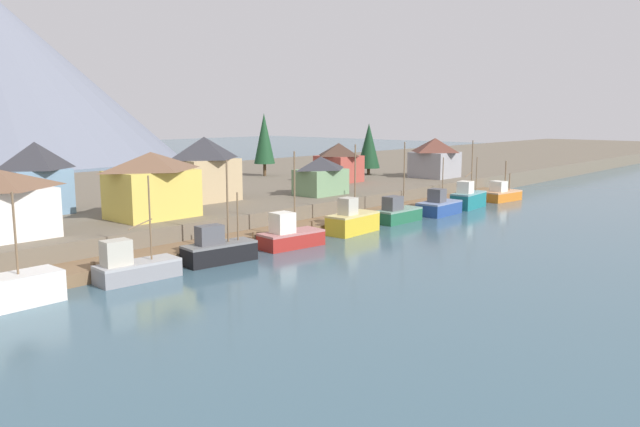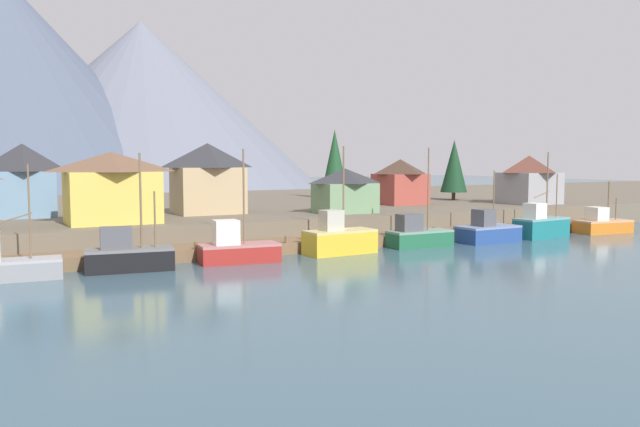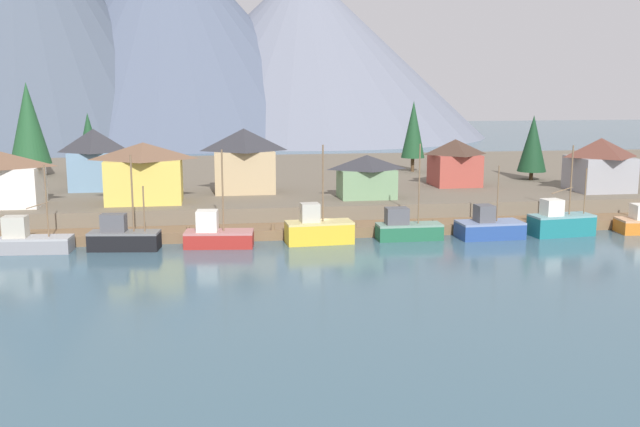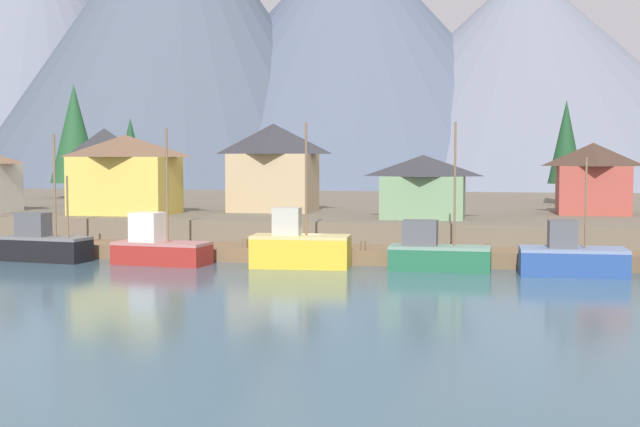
{
  "view_description": "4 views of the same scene",
  "coord_description": "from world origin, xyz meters",
  "px_view_note": "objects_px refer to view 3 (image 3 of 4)",
  "views": [
    {
      "loc": [
        -50.36,
        -42.67,
        12.42
      ],
      "look_at": [
        -1.8,
        1.2,
        2.02
      ],
      "focal_mm": 35.29,
      "sensor_mm": 36.0,
      "label": 1
    },
    {
      "loc": [
        -27.24,
        -48.77,
        8.11
      ],
      "look_at": [
        0.75,
        2.98,
        3.14
      ],
      "focal_mm": 35.69,
      "sensor_mm": 36.0,
      "label": 2
    },
    {
      "loc": [
        -9.55,
        -66.61,
        14.7
      ],
      "look_at": [
        0.75,
        1.31,
        2.3
      ],
      "focal_mm": 39.98,
      "sensor_mm": 36.0,
      "label": 3
    },
    {
      "loc": [
        12.8,
        -56.57,
        7.1
      ],
      "look_at": [
        0.65,
        2.53,
        3.21
      ],
      "focal_mm": 49.7,
      "sensor_mm": 36.0,
      "label": 4
    }
  ],
  "objects_px": {
    "house_grey": "(600,164)",
    "conifer_mid_left": "(533,143)",
    "fishing_boat_blue": "(489,227)",
    "fishing_boat_teal": "(560,222)",
    "fishing_boat_red": "(217,235)",
    "house_green": "(367,176)",
    "conifer_near_right": "(413,130)",
    "house_blue": "(95,159)",
    "conifer_mid_right": "(89,141)",
    "fishing_boat_black": "(123,237)",
    "house_white": "(2,178)",
    "house_tan": "(244,160)",
    "fishing_boat_green": "(407,228)",
    "conifer_back_left": "(28,123)",
    "house_red": "(455,162)",
    "fishing_boat_yellow": "(318,230)",
    "house_yellow": "(144,172)",
    "fishing_boat_grey": "(32,241)"
  },
  "relations": [
    {
      "from": "house_grey",
      "to": "conifer_mid_left",
      "type": "relative_size",
      "value": 0.79
    },
    {
      "from": "fishing_boat_blue",
      "to": "fishing_boat_teal",
      "type": "bearing_deg",
      "value": -1.36
    },
    {
      "from": "fishing_boat_red",
      "to": "house_green",
      "type": "distance_m",
      "value": 20.08
    },
    {
      "from": "conifer_near_right",
      "to": "fishing_boat_red",
      "type": "bearing_deg",
      "value": -129.93
    },
    {
      "from": "house_blue",
      "to": "conifer_near_right",
      "type": "distance_m",
      "value": 43.84
    },
    {
      "from": "conifer_mid_right",
      "to": "fishing_boat_black",
      "type": "bearing_deg",
      "value": -76.43
    },
    {
      "from": "house_white",
      "to": "conifer_near_right",
      "type": "bearing_deg",
      "value": 24.47
    },
    {
      "from": "house_tan",
      "to": "house_white",
      "type": "distance_m",
      "value": 25.57
    },
    {
      "from": "house_white",
      "to": "fishing_boat_green",
      "type": "bearing_deg",
      "value": -14.96
    },
    {
      "from": "house_white",
      "to": "conifer_back_left",
      "type": "bearing_deg",
      "value": 97.13
    },
    {
      "from": "fishing_boat_black",
      "to": "house_red",
      "type": "bearing_deg",
      "value": 34.1
    },
    {
      "from": "fishing_boat_yellow",
      "to": "fishing_boat_green",
      "type": "xyz_separation_m",
      "value": [
        8.7,
        0.31,
        -0.19
      ]
    },
    {
      "from": "house_white",
      "to": "conifer_near_right",
      "type": "distance_m",
      "value": 54.6
    },
    {
      "from": "conifer_mid_left",
      "to": "house_white",
      "type": "bearing_deg",
      "value": -169.72
    },
    {
      "from": "fishing_boat_teal",
      "to": "house_white",
      "type": "xyz_separation_m",
      "value": [
        -55.18,
        11.02,
        4.06
      ]
    },
    {
      "from": "fishing_boat_black",
      "to": "conifer_mid_right",
      "type": "distance_m",
      "value": 34.22
    },
    {
      "from": "conifer_near_right",
      "to": "fishing_boat_black",
      "type": "bearing_deg",
      "value": -137.48
    },
    {
      "from": "fishing_boat_green",
      "to": "conifer_mid_left",
      "type": "relative_size",
      "value": 1.1
    },
    {
      "from": "house_green",
      "to": "house_grey",
      "type": "bearing_deg",
      "value": 2.28
    },
    {
      "from": "fishing_boat_yellow",
      "to": "house_grey",
      "type": "bearing_deg",
      "value": 15.46
    },
    {
      "from": "fishing_boat_yellow",
      "to": "house_red",
      "type": "distance_m",
      "value": 27.55
    },
    {
      "from": "fishing_boat_black",
      "to": "house_white",
      "type": "xyz_separation_m",
      "value": [
        -13.05,
        10.95,
        4.24
      ]
    },
    {
      "from": "conifer_mid_right",
      "to": "house_yellow",
      "type": "bearing_deg",
      "value": -67.38
    },
    {
      "from": "fishing_boat_black",
      "to": "fishing_boat_green",
      "type": "bearing_deg",
      "value": 8.4
    },
    {
      "from": "house_white",
      "to": "house_green",
      "type": "bearing_deg",
      "value": -0.24
    },
    {
      "from": "fishing_boat_green",
      "to": "house_yellow",
      "type": "xyz_separation_m",
      "value": [
        -25.51,
        10.82,
        4.63
      ]
    },
    {
      "from": "fishing_boat_black",
      "to": "fishing_boat_yellow",
      "type": "relative_size",
      "value": 0.93
    },
    {
      "from": "fishing_boat_black",
      "to": "conifer_mid_left",
      "type": "relative_size",
      "value": 1.03
    },
    {
      "from": "house_grey",
      "to": "house_tan",
      "type": "distance_m",
      "value": 41.41
    },
    {
      "from": "fishing_boat_teal",
      "to": "house_tan",
      "type": "height_order",
      "value": "house_tan"
    },
    {
      "from": "fishing_boat_black",
      "to": "house_tan",
      "type": "xyz_separation_m",
      "value": [
        11.8,
        16.89,
        5.13
      ]
    },
    {
      "from": "house_grey",
      "to": "house_white",
      "type": "height_order",
      "value": "house_grey"
    },
    {
      "from": "conifer_back_left",
      "to": "house_green",
      "type": "bearing_deg",
      "value": -32.06
    },
    {
      "from": "fishing_boat_teal",
      "to": "house_grey",
      "type": "height_order",
      "value": "fishing_boat_teal"
    },
    {
      "from": "house_yellow",
      "to": "fishing_boat_red",
      "type": "bearing_deg",
      "value": -56.97
    },
    {
      "from": "fishing_boat_grey",
      "to": "fishing_boat_green",
      "type": "relative_size",
      "value": 0.85
    },
    {
      "from": "fishing_boat_black",
      "to": "conifer_back_left",
      "type": "height_order",
      "value": "conifer_back_left"
    },
    {
      "from": "fishing_boat_teal",
      "to": "conifer_back_left",
      "type": "xyz_separation_m",
      "value": [
        -58.38,
        36.61,
        8.34
      ]
    },
    {
      "from": "fishing_boat_grey",
      "to": "fishing_boat_black",
      "type": "bearing_deg",
      "value": 3.35
    },
    {
      "from": "fishing_boat_red",
      "to": "fishing_boat_grey",
      "type": "bearing_deg",
      "value": -174.29
    },
    {
      "from": "fishing_boat_teal",
      "to": "house_white",
      "type": "height_order",
      "value": "fishing_boat_teal"
    },
    {
      "from": "fishing_boat_black",
      "to": "fishing_boat_teal",
      "type": "bearing_deg",
      "value": 7.54
    },
    {
      "from": "house_tan",
      "to": "fishing_boat_grey",
      "type": "bearing_deg",
      "value": -139.67
    },
    {
      "from": "fishing_boat_teal",
      "to": "conifer_mid_left",
      "type": "height_order",
      "value": "conifer_mid_left"
    },
    {
      "from": "house_yellow",
      "to": "house_white",
      "type": "bearing_deg",
      "value": -179.09
    },
    {
      "from": "fishing_boat_green",
      "to": "fishing_boat_blue",
      "type": "relative_size",
      "value": 1.3
    },
    {
      "from": "fishing_boat_blue",
      "to": "conifer_back_left",
      "type": "bearing_deg",
      "value": 142.33
    },
    {
      "from": "house_white",
      "to": "house_blue",
      "type": "relative_size",
      "value": 1.11
    },
    {
      "from": "fishing_boat_green",
      "to": "house_white",
      "type": "height_order",
      "value": "fishing_boat_green"
    },
    {
      "from": "fishing_boat_red",
      "to": "house_blue",
      "type": "height_order",
      "value": "house_blue"
    }
  ]
}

